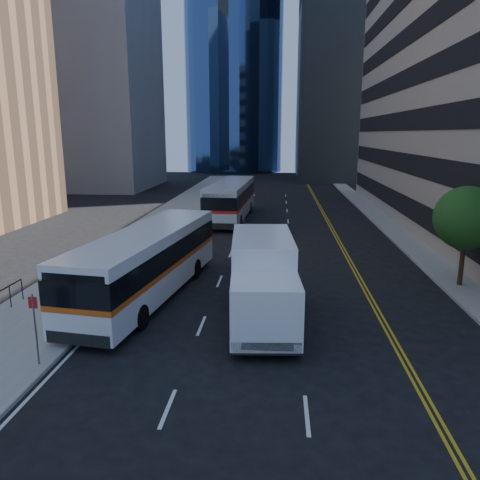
{
  "coord_description": "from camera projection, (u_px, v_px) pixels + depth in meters",
  "views": [
    {
      "loc": [
        -0.41,
        -15.89,
        7.77
      ],
      "look_at": [
        -2.21,
        5.82,
        2.8
      ],
      "focal_mm": 35.0,
      "sensor_mm": 36.0,
      "label": 1
    }
  ],
  "objects": [
    {
      "name": "sidewalk_east",
      "position": [
        386.0,
        224.0,
        40.69
      ],
      "size": [
        2.0,
        90.0,
        0.15
      ],
      "primitive_type": "cube",
      "color": "gray",
      "rests_on": "ground"
    },
    {
      "name": "ground",
      "position": [
        287.0,
        351.0,
        17.14
      ],
      "size": [
        160.0,
        160.0,
        0.0
      ],
      "primitive_type": "plane",
      "color": "black",
      "rests_on": "ground"
    },
    {
      "name": "midrise_west",
      "position": [
        85.0,
        63.0,
        66.01
      ],
      "size": [
        18.0,
        18.0,
        35.0
      ],
      "primitive_type": "cube",
      "color": "gray",
      "rests_on": "ground"
    },
    {
      "name": "box_truck",
      "position": [
        263.0,
        279.0,
        19.4
      ],
      "size": [
        3.04,
        7.52,
        3.52
      ],
      "rotation": [
        0.0,
        0.0,
        0.07
      ],
      "color": "white",
      "rests_on": "ground"
    },
    {
      "name": "street_tree",
      "position": [
        467.0,
        218.0,
        23.38
      ],
      "size": [
        3.2,
        3.2,
        5.1
      ],
      "color": "#332114",
      "rests_on": "sidewalk_east"
    },
    {
      "name": "bus_front",
      "position": [
        148.0,
        261.0,
        22.46
      ],
      "size": [
        4.5,
        12.95,
        3.27
      ],
      "rotation": [
        0.0,
        0.0,
        -0.14
      ],
      "color": "silver",
      "rests_on": "ground"
    },
    {
      "name": "sidewalk_west",
      "position": [
        166.0,
        221.0,
        42.25
      ],
      "size": [
        5.0,
        90.0,
        0.15
      ],
      "primitive_type": "cube",
      "color": "gray",
      "rests_on": "ground"
    },
    {
      "name": "bus_rear",
      "position": [
        231.0,
        199.0,
        43.07
      ],
      "size": [
        3.53,
        13.43,
        3.43
      ],
      "rotation": [
        0.0,
        0.0,
        -0.05
      ],
      "color": "silver",
      "rests_on": "ground"
    }
  ]
}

